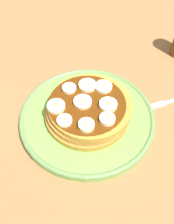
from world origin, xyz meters
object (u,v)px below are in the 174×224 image
object	(u,v)px
plate	(87,117)
banana_slice_2	(87,125)
banana_slice_1	(104,87)
banana_slice_8	(69,89)
banana_slice_6	(108,105)
banana_slice_7	(64,121)
banana_slice_4	(88,86)
banana_slice_0	(83,104)
banana_slice_5	(107,119)
fork	(174,100)
banana_slice_3	(56,107)
pancake_stack	(87,110)

from	to	relation	value
plate	banana_slice_2	world-z (taller)	banana_slice_2
banana_slice_1	banana_slice_8	bearing A→B (deg)	-85.16
banana_slice_6	banana_slice_7	size ratio (longest dim) A/B	1.22
banana_slice_4	banana_slice_7	distance (cm)	9.44
banana_slice_2	banana_slice_0	bearing A→B (deg)	-170.42
banana_slice_2	banana_slice_7	bearing A→B (deg)	-104.45
plate	banana_slice_5	xyz separation A→B (cm)	(3.94, 3.63, 4.69)
banana_slice_1	plate	bearing A→B (deg)	-38.44
banana_slice_4	banana_slice_8	world-z (taller)	same
banana_slice_0	banana_slice_6	distance (cm)	4.71
fork	banana_slice_3	bearing A→B (deg)	-74.52
banana_slice_4	banana_slice_8	distance (cm)	3.70
pancake_stack	banana_slice_3	xyz separation A→B (cm)	(1.06, -5.63, 2.25)
banana_slice_7	banana_slice_8	world-z (taller)	same
banana_slice_2	banana_slice_3	bearing A→B (deg)	-126.22
plate	banana_slice_2	size ratio (longest dim) A/B	9.32
banana_slice_0	banana_slice_1	distance (cm)	5.91
banana_slice_5	banana_slice_8	world-z (taller)	banana_slice_5
banana_slice_8	banana_slice_0	bearing A→B (deg)	35.46
banana_slice_1	banana_slice_5	distance (cm)	7.92
banana_slice_5	fork	xyz separation A→B (cm)	(-9.44, 14.94, -5.37)
pancake_stack	banana_slice_0	distance (cm)	2.37
banana_slice_5	banana_slice_2	bearing A→B (deg)	-68.99
pancake_stack	banana_slice_2	world-z (taller)	banana_slice_2
banana_slice_1	banana_slice_4	world-z (taller)	same
banana_slice_0	banana_slice_3	world-z (taller)	same
banana_slice_2	pancake_stack	bearing A→B (deg)	-179.92
banana_slice_7	pancake_stack	bearing A→B (deg)	137.20
plate	banana_slice_0	xyz separation A→B (cm)	(0.43, -0.81, 4.60)
banana_slice_3	banana_slice_6	bearing A→B (deg)	93.03
banana_slice_6	banana_slice_4	bearing A→B (deg)	-142.32
pancake_stack	banana_slice_7	distance (cm)	6.11
banana_slice_2	banana_slice_7	world-z (taller)	banana_slice_2
banana_slice_2	banana_slice_8	size ratio (longest dim) A/B	1.06
banana_slice_2	banana_slice_3	world-z (taller)	banana_slice_2
banana_slice_2	fork	size ratio (longest dim) A/B	0.23
banana_slice_4	fork	size ratio (longest dim) A/B	0.28
plate	banana_slice_5	world-z (taller)	banana_slice_5
banana_slice_3	banana_slice_4	world-z (taller)	same
banana_slice_3	plate	bearing A→B (deg)	102.08
banana_slice_2	plate	bearing A→B (deg)	-179.81
plate	banana_slice_3	world-z (taller)	banana_slice_3
banana_slice_8	fork	distance (cm)	22.83
banana_slice_6	fork	xyz separation A→B (cm)	(-6.20, 14.68, -5.36)
banana_slice_1	fork	size ratio (longest dim) A/B	0.27
banana_slice_3	banana_slice_0	bearing A→B (deg)	99.16
banana_slice_0	banana_slice_6	bearing A→B (deg)	86.69
banana_slice_6	banana_slice_7	xyz separation A→B (cm)	(3.63, -7.76, -0.11)
banana_slice_2	banana_slice_4	xyz separation A→B (cm)	(-9.58, 0.05, -0.08)
banana_slice_6	banana_slice_8	size ratio (longest dim) A/B	1.24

